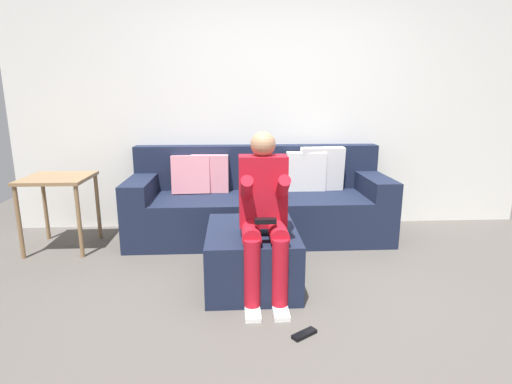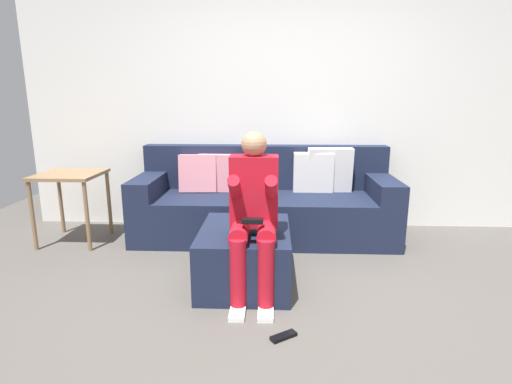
{
  "view_description": "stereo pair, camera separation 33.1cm",
  "coord_description": "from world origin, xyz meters",
  "px_view_note": "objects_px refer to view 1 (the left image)",
  "views": [
    {
      "loc": [
        -0.45,
        -2.23,
        1.35
      ],
      "look_at": [
        -0.26,
        1.08,
        0.58
      ],
      "focal_mm": 28.34,
      "sensor_mm": 36.0,
      "label": 1
    },
    {
      "loc": [
        -0.12,
        -2.23,
        1.35
      ],
      "look_at": [
        -0.26,
        1.08,
        0.58
      ],
      "focal_mm": 28.34,
      "sensor_mm": 36.0,
      "label": 2
    }
  ],
  "objects_px": {
    "side_table": "(58,188)",
    "remote_near_ottoman": "(304,334)",
    "person_seated": "(264,210)",
    "ottoman": "(252,256)",
    "couch_sectional": "(259,203)"
  },
  "relations": [
    {
      "from": "side_table",
      "to": "remote_near_ottoman",
      "type": "bearing_deg",
      "value": -38.17
    },
    {
      "from": "person_seated",
      "to": "side_table",
      "type": "relative_size",
      "value": 1.7
    },
    {
      "from": "ottoman",
      "to": "person_seated",
      "type": "xyz_separation_m",
      "value": [
        0.07,
        -0.2,
        0.41
      ]
    },
    {
      "from": "ottoman",
      "to": "remote_near_ottoman",
      "type": "distance_m",
      "value": 0.8
    },
    {
      "from": "side_table",
      "to": "ottoman",
      "type": "bearing_deg",
      "value": -25.85
    },
    {
      "from": "person_seated",
      "to": "side_table",
      "type": "xyz_separation_m",
      "value": [
        -1.77,
        1.02,
        -0.05
      ]
    },
    {
      "from": "couch_sectional",
      "to": "ottoman",
      "type": "xyz_separation_m",
      "value": [
        -0.12,
        -1.07,
        -0.12
      ]
    },
    {
      "from": "couch_sectional",
      "to": "side_table",
      "type": "distance_m",
      "value": 1.85
    },
    {
      "from": "remote_near_ottoman",
      "to": "couch_sectional",
      "type": "bearing_deg",
      "value": 60.65
    },
    {
      "from": "side_table",
      "to": "couch_sectional",
      "type": "bearing_deg",
      "value": 7.81
    },
    {
      "from": "ottoman",
      "to": "side_table",
      "type": "xyz_separation_m",
      "value": [
        -1.7,
        0.82,
        0.36
      ]
    },
    {
      "from": "couch_sectional",
      "to": "ottoman",
      "type": "relative_size",
      "value": 3.03
    },
    {
      "from": "person_seated",
      "to": "remote_near_ottoman",
      "type": "height_order",
      "value": "person_seated"
    },
    {
      "from": "person_seated",
      "to": "remote_near_ottoman",
      "type": "relative_size",
      "value": 7.02
    },
    {
      "from": "ottoman",
      "to": "side_table",
      "type": "height_order",
      "value": "side_table"
    }
  ]
}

